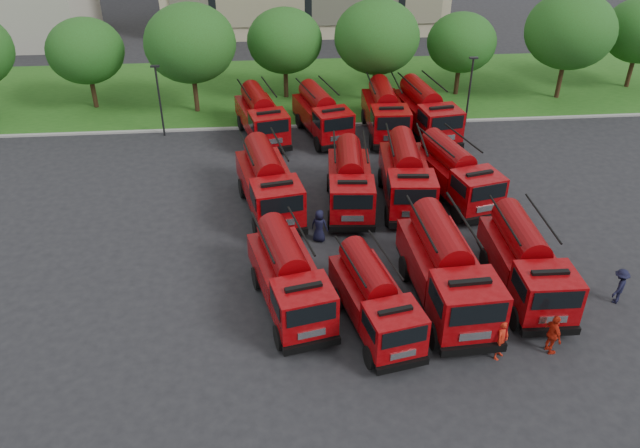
{
  "coord_description": "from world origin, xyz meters",
  "views": [
    {
      "loc": [
        -2.42,
        -24.9,
        18.17
      ],
      "look_at": [
        -0.17,
        1.35,
        1.8
      ],
      "focal_mm": 35.0,
      "sensor_mm": 36.0,
      "label": 1
    }
  ],
  "objects_px": {
    "fire_truck_6": "(406,175)",
    "firefighter_5": "(471,202)",
    "firefighter_4": "(319,240)",
    "fire_truck_10": "(385,112)",
    "fire_truck_0": "(289,277)",
    "fire_truck_9": "(322,114)",
    "fire_truck_11": "(426,112)",
    "fire_truck_4": "(268,183)",
    "firefighter_0": "(498,357)",
    "firefighter_3": "(614,301)",
    "fire_truck_1": "(374,299)",
    "firefighter_2": "(549,352)",
    "fire_truck_7": "(455,174)",
    "fire_truck_8": "(261,116)",
    "fire_truck_3": "(526,262)",
    "fire_truck_2": "(446,270)",
    "fire_truck_5": "(350,181)",
    "firefighter_1": "(389,363)"
  },
  "relations": [
    {
      "from": "firefighter_5",
      "to": "fire_truck_7",
      "type": "bearing_deg",
      "value": -43.88
    },
    {
      "from": "fire_truck_7",
      "to": "fire_truck_8",
      "type": "xyz_separation_m",
      "value": [
        -11.17,
        9.72,
        0.0
      ]
    },
    {
      "from": "fire_truck_4",
      "to": "fire_truck_9",
      "type": "distance_m",
      "value": 11.0
    },
    {
      "from": "fire_truck_5",
      "to": "firefighter_2",
      "type": "height_order",
      "value": "fire_truck_5"
    },
    {
      "from": "fire_truck_6",
      "to": "firefighter_2",
      "type": "xyz_separation_m",
      "value": [
        3.47,
        -12.99,
        -1.69
      ]
    },
    {
      "from": "firefighter_1",
      "to": "firefighter_2",
      "type": "height_order",
      "value": "firefighter_2"
    },
    {
      "from": "fire_truck_6",
      "to": "firefighter_1",
      "type": "relative_size",
      "value": 4.33
    },
    {
      "from": "fire_truck_0",
      "to": "firefighter_1",
      "type": "xyz_separation_m",
      "value": [
        3.86,
        -4.04,
        -1.6
      ]
    },
    {
      "from": "fire_truck_1",
      "to": "firefighter_5",
      "type": "bearing_deg",
      "value": 41.96
    },
    {
      "from": "fire_truck_10",
      "to": "fire_truck_5",
      "type": "bearing_deg",
      "value": -109.29
    },
    {
      "from": "fire_truck_6",
      "to": "fire_truck_7",
      "type": "height_order",
      "value": "fire_truck_6"
    },
    {
      "from": "firefighter_4",
      "to": "fire_truck_10",
      "type": "bearing_deg",
      "value": -89.54
    },
    {
      "from": "fire_truck_1",
      "to": "fire_truck_10",
      "type": "bearing_deg",
      "value": 66.77
    },
    {
      "from": "fire_truck_11",
      "to": "firefighter_0",
      "type": "bearing_deg",
      "value": -104.1
    },
    {
      "from": "fire_truck_8",
      "to": "firefighter_0",
      "type": "xyz_separation_m",
      "value": [
        9.52,
        -22.91,
        -1.62
      ]
    },
    {
      "from": "fire_truck_9",
      "to": "fire_truck_11",
      "type": "xyz_separation_m",
      "value": [
        7.32,
        -0.48,
        0.13
      ]
    },
    {
      "from": "firefighter_5",
      "to": "fire_truck_1",
      "type": "bearing_deg",
      "value": 39.33
    },
    {
      "from": "fire_truck_11",
      "to": "firefighter_5",
      "type": "distance_m",
      "value": 10.08
    },
    {
      "from": "firefighter_5",
      "to": "fire_truck_10",
      "type": "bearing_deg",
      "value": -86.29
    },
    {
      "from": "fire_truck_1",
      "to": "fire_truck_0",
      "type": "bearing_deg",
      "value": 142.77
    },
    {
      "from": "fire_truck_6",
      "to": "firefighter_3",
      "type": "height_order",
      "value": "fire_truck_6"
    },
    {
      "from": "fire_truck_4",
      "to": "fire_truck_5",
      "type": "distance_m",
      "value": 4.63
    },
    {
      "from": "fire_truck_4",
      "to": "fire_truck_8",
      "type": "relative_size",
      "value": 1.05
    },
    {
      "from": "fire_truck_2",
      "to": "fire_truck_8",
      "type": "xyz_separation_m",
      "value": [
        -8.13,
        19.21,
        -0.17
      ]
    },
    {
      "from": "fire_truck_10",
      "to": "fire_truck_3",
      "type": "bearing_deg",
      "value": -78.95
    },
    {
      "from": "fire_truck_8",
      "to": "firefighter_3",
      "type": "distance_m",
      "value": 25.58
    },
    {
      "from": "fire_truck_1",
      "to": "firefighter_0",
      "type": "relative_size",
      "value": 3.5
    },
    {
      "from": "fire_truck_1",
      "to": "firefighter_3",
      "type": "xyz_separation_m",
      "value": [
        11.35,
        0.67,
        -1.46
      ]
    },
    {
      "from": "firefighter_3",
      "to": "fire_truck_1",
      "type": "bearing_deg",
      "value": -41.15
    },
    {
      "from": "fire_truck_0",
      "to": "fire_truck_6",
      "type": "relative_size",
      "value": 0.97
    },
    {
      "from": "firefighter_5",
      "to": "fire_truck_4",
      "type": "bearing_deg",
      "value": -15.28
    },
    {
      "from": "fire_truck_11",
      "to": "fire_truck_4",
      "type": "bearing_deg",
      "value": -147.77
    },
    {
      "from": "fire_truck_8",
      "to": "fire_truck_4",
      "type": "bearing_deg",
      "value": -101.05
    },
    {
      "from": "firefighter_0",
      "to": "firefighter_4",
      "type": "relative_size",
      "value": 1.04
    },
    {
      "from": "fire_truck_2",
      "to": "fire_truck_4",
      "type": "bearing_deg",
      "value": 127.57
    },
    {
      "from": "fire_truck_6",
      "to": "fire_truck_10",
      "type": "height_order",
      "value": "fire_truck_6"
    },
    {
      "from": "fire_truck_8",
      "to": "firefighter_5",
      "type": "relative_size",
      "value": 4.2
    },
    {
      "from": "fire_truck_9",
      "to": "fire_truck_3",
      "type": "bearing_deg",
      "value": -82.02
    },
    {
      "from": "firefighter_0",
      "to": "fire_truck_11",
      "type": "bearing_deg",
      "value": 41.18
    },
    {
      "from": "fire_truck_9",
      "to": "firefighter_4",
      "type": "xyz_separation_m",
      "value": [
        -1.34,
        -13.74,
        -1.59
      ]
    },
    {
      "from": "fire_truck_10",
      "to": "firefighter_5",
      "type": "distance_m",
      "value": 10.92
    },
    {
      "from": "fire_truck_0",
      "to": "fire_truck_7",
      "type": "xyz_separation_m",
      "value": [
        10.03,
        9.14,
        0.02
      ]
    },
    {
      "from": "fire_truck_4",
      "to": "fire_truck_1",
      "type": "bearing_deg",
      "value": -77.85
    },
    {
      "from": "fire_truck_4",
      "to": "firefighter_5",
      "type": "distance_m",
      "value": 11.92
    },
    {
      "from": "fire_truck_6",
      "to": "firefighter_5",
      "type": "bearing_deg",
      "value": -1.68
    },
    {
      "from": "fire_truck_1",
      "to": "firefighter_3",
      "type": "relative_size",
      "value": 3.77
    },
    {
      "from": "fire_truck_9",
      "to": "firefighter_3",
      "type": "relative_size",
      "value": 4.12
    },
    {
      "from": "fire_truck_0",
      "to": "firefighter_0",
      "type": "xyz_separation_m",
      "value": [
        8.38,
        -4.05,
        -1.6
      ]
    },
    {
      "from": "fire_truck_9",
      "to": "fire_truck_2",
      "type": "bearing_deg",
      "value": -92.96
    },
    {
      "from": "fire_truck_10",
      "to": "firefighter_2",
      "type": "distance_m",
      "value": 23.04
    }
  ]
}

